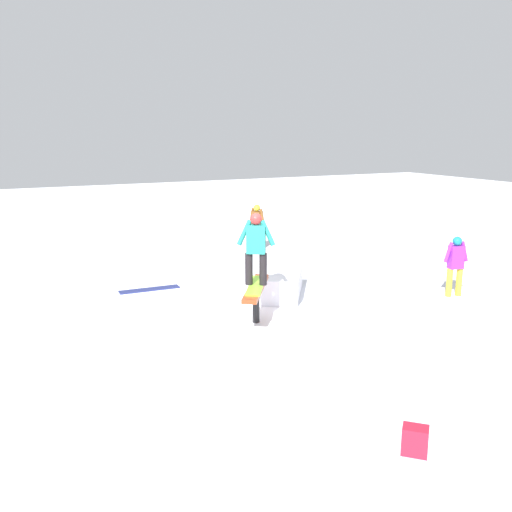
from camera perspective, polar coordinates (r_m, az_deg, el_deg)
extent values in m
plane|color=white|center=(11.33, 0.00, -6.63)|extent=(60.00, 60.00, 0.00)
cylinder|color=black|center=(11.22, 0.00, -5.04)|extent=(0.14, 0.14, 0.66)
cube|color=#A53F1E|center=(11.12, 0.00, -3.22)|extent=(1.73, 1.30, 0.08)
cube|color=white|center=(13.07, 1.13, -2.71)|extent=(2.33, 2.25, 0.56)
cube|color=#92E035|center=(11.10, 0.00, -2.95)|extent=(1.35, 0.98, 0.03)
cylinder|color=black|center=(11.03, -0.71, -1.29)|extent=(0.15, 0.15, 0.62)
cylinder|color=black|center=(11.01, 0.72, -1.32)|extent=(0.15, 0.15, 0.62)
cube|color=teal|center=(10.89, 0.00, 1.70)|extent=(0.37, 0.42, 0.55)
cylinder|color=teal|center=(10.89, -1.16, 2.36)|extent=(0.23, 0.30, 0.50)
cylinder|color=teal|center=(10.85, 1.17, 2.32)|extent=(0.23, 0.30, 0.50)
sphere|color=red|center=(10.83, 0.00, 3.72)|extent=(0.23, 0.23, 0.23)
cylinder|color=#3B3F67|center=(18.02, -0.23, 1.75)|extent=(0.14, 0.14, 0.69)
cylinder|color=#3B3F67|center=(17.86, 0.41, 1.66)|extent=(0.14, 0.14, 0.69)
cube|color=brown|center=(17.83, 0.09, 3.64)|extent=(0.38, 0.32, 0.54)
cylinder|color=brown|center=(17.94, -0.42, 4.09)|extent=(0.21, 0.15, 0.48)
cylinder|color=brown|center=(17.69, 0.61, 3.97)|extent=(0.21, 0.15, 0.48)
sphere|color=yellow|center=(17.78, 0.09, 4.83)|extent=(0.21, 0.21, 0.21)
cylinder|color=gold|center=(13.66, 18.76, -2.52)|extent=(0.13, 0.13, 0.65)
cylinder|color=gold|center=(13.80, 19.63, -2.44)|extent=(0.13, 0.13, 0.65)
cube|color=purple|center=(13.60, 19.38, -0.09)|extent=(0.26, 0.36, 0.52)
cylinder|color=purple|center=(13.47, 18.70, 0.35)|extent=(0.12, 0.22, 0.47)
cylinder|color=purple|center=(13.68, 20.12, 0.43)|extent=(0.12, 0.22, 0.47)
sphere|color=teal|center=(13.53, 19.49, 1.41)|extent=(0.20, 0.20, 0.20)
cube|color=navy|center=(13.77, -10.61, -3.30)|extent=(0.34, 1.43, 0.02)
cube|color=red|center=(7.24, 15.61, -17.33)|extent=(0.37, 0.37, 0.34)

